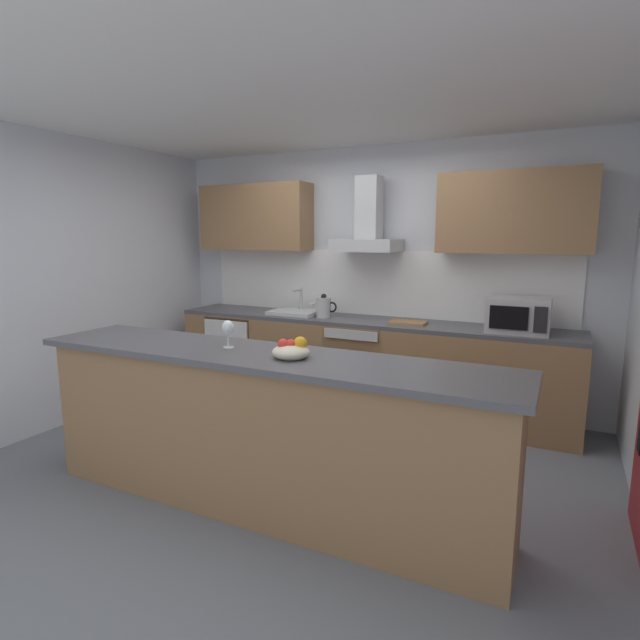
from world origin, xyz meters
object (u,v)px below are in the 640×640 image
(oven, at_px, (361,363))
(wine_glass, at_px, (228,329))
(kettle, at_px, (324,307))
(range_hood, at_px, (368,228))
(chopping_board, at_px, (408,323))
(sink, at_px, (296,312))
(refrigerator, at_px, (242,352))
(fruit_bowl, at_px, (291,350))
(microwave, at_px, (519,315))

(oven, relative_size, wine_glass, 4.50)
(kettle, distance_m, range_hood, 0.89)
(range_hood, xyz_separation_m, chopping_board, (0.47, -0.15, -0.88))
(sink, bearing_deg, wine_glass, -72.63)
(oven, distance_m, sink, 0.88)
(sink, xyz_separation_m, wine_glass, (0.63, -2.00, 0.20))
(oven, xyz_separation_m, range_hood, (0.00, 0.13, 1.33))
(oven, xyz_separation_m, kettle, (-0.40, -0.03, 0.55))
(refrigerator, xyz_separation_m, kettle, (1.04, -0.03, 0.58))
(oven, height_order, range_hood, range_hood)
(sink, relative_size, fruit_bowl, 2.27)
(microwave, relative_size, chopping_board, 1.47)
(wine_glass, bearing_deg, sink, 107.37)
(wine_glass, bearing_deg, oven, 86.47)
(sink, relative_size, range_hood, 0.69)
(range_hood, height_order, wine_glass, range_hood)
(refrigerator, height_order, chopping_board, chopping_board)
(oven, distance_m, microwave, 1.55)
(fruit_bowl, height_order, chopping_board, fruit_bowl)
(kettle, relative_size, wine_glass, 1.62)
(oven, relative_size, refrigerator, 0.94)
(range_hood, bearing_deg, microwave, -6.27)
(sink, distance_m, wine_glass, 2.11)
(sink, xyz_separation_m, chopping_board, (1.22, -0.03, -0.02))
(range_hood, relative_size, fruit_bowl, 3.27)
(refrigerator, bearing_deg, sink, 1.14)
(kettle, xyz_separation_m, range_hood, (0.40, 0.16, 0.78))
(sink, distance_m, chopping_board, 1.22)
(microwave, bearing_deg, range_hood, 173.73)
(refrigerator, distance_m, chopping_board, 1.97)
(kettle, bearing_deg, range_hood, 22.32)
(sink, bearing_deg, range_hood, 9.00)
(microwave, relative_size, fruit_bowl, 2.27)
(oven, bearing_deg, range_hood, 90.00)
(refrigerator, xyz_separation_m, range_hood, (1.44, 0.13, 1.36))
(refrigerator, bearing_deg, chopping_board, -0.63)
(oven, bearing_deg, wine_glass, -93.53)
(wine_glass, relative_size, chopping_board, 0.52)
(range_hood, height_order, chopping_board, range_hood)
(fruit_bowl, bearing_deg, oven, 100.22)
(microwave, relative_size, range_hood, 0.69)
(oven, distance_m, chopping_board, 0.65)
(refrigerator, xyz_separation_m, sink, (0.69, 0.01, 0.50))
(kettle, distance_m, fruit_bowl, 2.15)
(refrigerator, xyz_separation_m, wine_glass, (1.31, -1.99, 0.71))
(range_hood, bearing_deg, oven, -90.00)
(refrigerator, bearing_deg, oven, 0.11)
(oven, distance_m, refrigerator, 1.44)
(wine_glass, distance_m, chopping_board, 2.07)
(oven, height_order, microwave, microwave)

